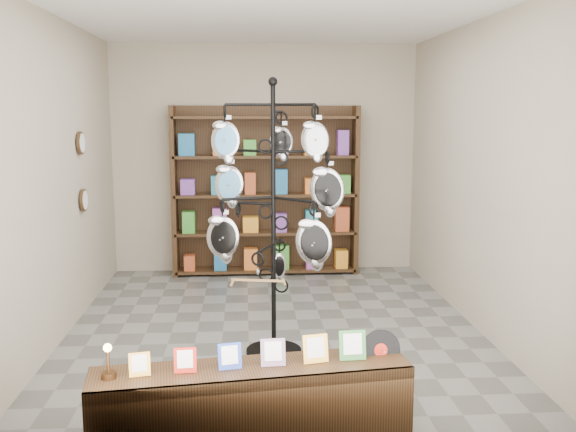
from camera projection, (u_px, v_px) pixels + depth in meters
name	position (u px, v px, depth m)	size (l,w,h in m)	color
ground	(274.00, 330.00, 6.29)	(5.00, 5.00, 0.00)	slate
room_envelope	(273.00, 141.00, 6.00)	(5.00, 5.00, 5.00)	#AB9E89
display_tree	(273.00, 198.00, 5.48)	(1.27, 1.23, 2.41)	black
front_shelf	(252.00, 403.00, 4.15)	(2.09, 0.68, 0.73)	black
back_shelving	(266.00, 196.00, 8.39)	(2.42, 0.36, 2.20)	black
wall_clocks	(82.00, 172.00, 6.71)	(0.03, 0.24, 0.84)	black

